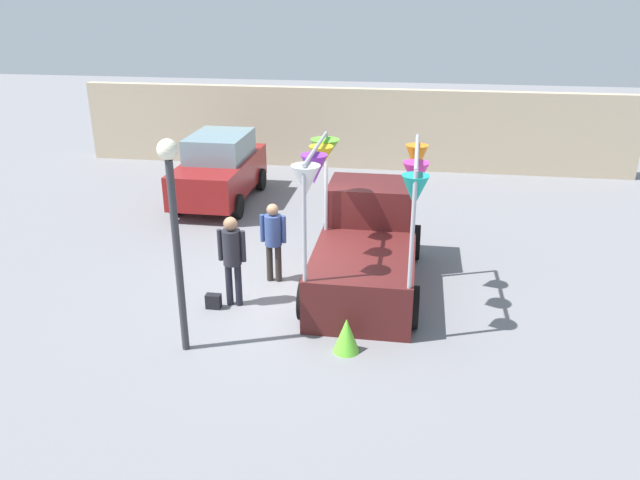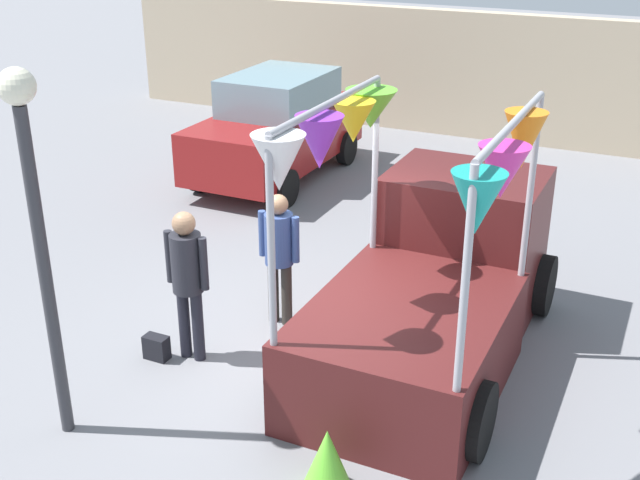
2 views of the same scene
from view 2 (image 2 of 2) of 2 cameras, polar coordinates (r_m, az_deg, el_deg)
The scene contains 9 objects.
ground_plane at distance 9.28m, azimuth -1.11°, elevation -7.83°, with size 60.00×60.00×0.00m, color slate.
vendor_truck at distance 9.05m, azimuth 8.30°, elevation -2.60°, with size 2.45×4.10×3.02m.
parked_car at distance 14.60m, azimuth -3.08°, elevation 8.06°, with size 1.88×4.00×1.88m.
person_customer at distance 8.76m, azimuth -9.42°, elevation -2.24°, with size 0.53×0.34×1.76m.
person_vendor at distance 9.42m, azimuth -2.93°, elevation -0.51°, with size 0.53×0.34×1.66m.
handbag at distance 9.25m, azimuth -11.55°, elevation -7.50°, with size 0.28×0.16×0.28m, color black.
street_lamp at distance 7.35m, azimuth -19.63°, elevation 2.33°, with size 0.32×0.32×3.54m.
brick_boundary_wall at distance 17.25m, azimuth 13.20°, elevation 11.12°, with size 18.00×0.36×2.60m, color tan.
folded_kite_bundle_lime at distance 7.23m, azimuth 0.52°, elevation -15.32°, with size 0.44×0.44×0.60m, color #66CC33.
Camera 2 is at (3.56, -7.08, 4.83)m, focal length 45.00 mm.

